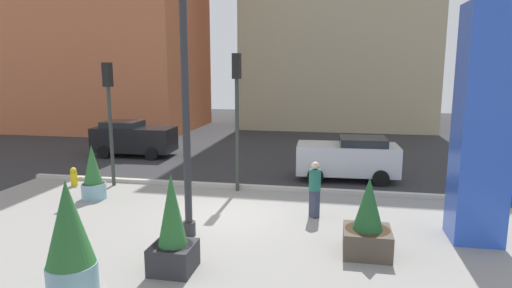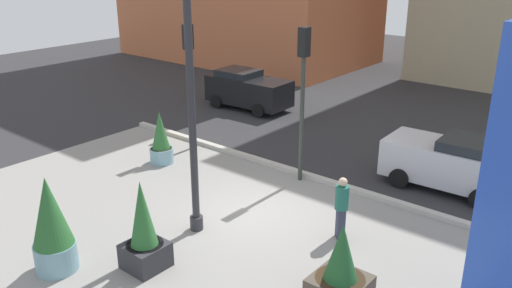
{
  "view_description": "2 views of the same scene",
  "coord_description": "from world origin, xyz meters",
  "px_view_note": "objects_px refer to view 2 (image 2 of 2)",
  "views": [
    {
      "loc": [
        3.31,
        -12.46,
        4.56
      ],
      "look_at": [
        0.87,
        0.27,
        2.27
      ],
      "focal_mm": 30.35,
      "sensor_mm": 36.0,
      "label": 1
    },
    {
      "loc": [
        8.78,
        -10.57,
        7.29
      ],
      "look_at": [
        0.26,
        -0.21,
        2.29
      ],
      "focal_mm": 36.86,
      "sensor_mm": 36.0,
      "label": 2
    }
  ],
  "objects_px": {
    "potted_plant_near_right": "(340,274)",
    "car_far_lane": "(452,162)",
    "potted_plant_by_pillar": "(144,233)",
    "fire_hydrant": "(160,134)",
    "potted_plant_curbside": "(52,226)",
    "potted_plant_near_left": "(161,141)",
    "traffic_light_corner": "(189,67)",
    "traffic_light_far_side": "(303,81)",
    "lamp_post": "(192,119)",
    "pedestrian_by_curb": "(342,205)",
    "car_passing_lane": "(248,89)"
  },
  "relations": [
    {
      "from": "potted_plant_near_right",
      "to": "car_far_lane",
      "type": "distance_m",
      "value": 7.39
    },
    {
      "from": "potted_plant_by_pillar",
      "to": "fire_hydrant",
      "type": "relative_size",
      "value": 3.06
    },
    {
      "from": "potted_plant_curbside",
      "to": "potted_plant_near_left",
      "type": "bearing_deg",
      "value": 117.82
    },
    {
      "from": "potted_plant_near_left",
      "to": "potted_plant_by_pillar",
      "type": "height_order",
      "value": "potted_plant_by_pillar"
    },
    {
      "from": "potted_plant_curbside",
      "to": "traffic_light_corner",
      "type": "relative_size",
      "value": 0.51
    },
    {
      "from": "potted_plant_near_left",
      "to": "fire_hydrant",
      "type": "distance_m",
      "value": 2.22
    },
    {
      "from": "fire_hydrant",
      "to": "car_far_lane",
      "type": "xyz_separation_m",
      "value": [
        10.5,
        3.09,
        0.54
      ]
    },
    {
      "from": "potted_plant_curbside",
      "to": "traffic_light_corner",
      "type": "distance_m",
      "value": 8.8
    },
    {
      "from": "traffic_light_far_side",
      "to": "lamp_post",
      "type": "bearing_deg",
      "value": -93.78
    },
    {
      "from": "fire_hydrant",
      "to": "pedestrian_by_curb",
      "type": "xyz_separation_m",
      "value": [
        9.4,
        -1.87,
        0.62
      ]
    },
    {
      "from": "potted_plant_near_left",
      "to": "pedestrian_by_curb",
      "type": "distance_m",
      "value": 7.74
    },
    {
      "from": "potted_plant_near_right",
      "to": "car_passing_lane",
      "type": "distance_m",
      "value": 15.19
    },
    {
      "from": "lamp_post",
      "to": "car_passing_lane",
      "type": "relative_size",
      "value": 1.57
    },
    {
      "from": "car_far_lane",
      "to": "potted_plant_by_pillar",
      "type": "bearing_deg",
      "value": -113.76
    },
    {
      "from": "pedestrian_by_curb",
      "to": "lamp_post",
      "type": "bearing_deg",
      "value": -147.37
    },
    {
      "from": "potted_plant_curbside",
      "to": "potted_plant_by_pillar",
      "type": "xyz_separation_m",
      "value": [
        1.57,
        1.43,
        -0.24
      ]
    },
    {
      "from": "car_far_lane",
      "to": "pedestrian_by_curb",
      "type": "height_order",
      "value": "car_far_lane"
    },
    {
      "from": "potted_plant_by_pillar",
      "to": "car_passing_lane",
      "type": "distance_m",
      "value": 13.8
    },
    {
      "from": "potted_plant_by_pillar",
      "to": "traffic_light_far_side",
      "type": "bearing_deg",
      "value": 90.59
    },
    {
      "from": "traffic_light_far_side",
      "to": "car_passing_lane",
      "type": "relative_size",
      "value": 1.21
    },
    {
      "from": "traffic_light_far_side",
      "to": "potted_plant_near_left",
      "type": "bearing_deg",
      "value": -157.68
    },
    {
      "from": "potted_plant_curbside",
      "to": "traffic_light_far_side",
      "type": "xyz_separation_m",
      "value": [
        1.51,
        8.04,
        2.21
      ]
    },
    {
      "from": "fire_hydrant",
      "to": "traffic_light_corner",
      "type": "height_order",
      "value": "traffic_light_corner"
    },
    {
      "from": "potted_plant_near_right",
      "to": "potted_plant_curbside",
      "type": "bearing_deg",
      "value": -151.77
    },
    {
      "from": "potted_plant_near_left",
      "to": "traffic_light_far_side",
      "type": "relative_size",
      "value": 0.38
    },
    {
      "from": "car_far_lane",
      "to": "traffic_light_corner",
      "type": "bearing_deg",
      "value": -163.27
    },
    {
      "from": "potted_plant_near_left",
      "to": "traffic_light_far_side",
      "type": "xyz_separation_m",
      "value": [
        4.73,
        1.94,
        2.55
      ]
    },
    {
      "from": "potted_plant_curbside",
      "to": "car_far_lane",
      "type": "bearing_deg",
      "value": 62.08
    },
    {
      "from": "traffic_light_corner",
      "to": "pedestrian_by_curb",
      "type": "xyz_separation_m",
      "value": [
        7.93,
        -2.24,
        -2.22
      ]
    },
    {
      "from": "fire_hydrant",
      "to": "car_passing_lane",
      "type": "xyz_separation_m",
      "value": [
        -0.41,
        5.91,
        0.57
      ]
    },
    {
      "from": "car_far_lane",
      "to": "traffic_light_far_side",
      "type": "bearing_deg",
      "value": -148.34
    },
    {
      "from": "lamp_post",
      "to": "traffic_light_far_side",
      "type": "distance_m",
      "value": 4.55
    },
    {
      "from": "potted_plant_near_left",
      "to": "car_passing_lane",
      "type": "bearing_deg",
      "value": 106.04
    },
    {
      "from": "potted_plant_by_pillar",
      "to": "pedestrian_by_curb",
      "type": "distance_m",
      "value": 5.11
    },
    {
      "from": "pedestrian_by_curb",
      "to": "potted_plant_near_right",
      "type": "bearing_deg",
      "value": -59.49
    },
    {
      "from": "potted_plant_near_right",
      "to": "traffic_light_corner",
      "type": "xyz_separation_m",
      "value": [
        -9.36,
        4.67,
        2.44
      ]
    },
    {
      "from": "potted_plant_curbside",
      "to": "car_passing_lane",
      "type": "distance_m",
      "value": 14.41
    },
    {
      "from": "potted_plant_near_left",
      "to": "car_far_lane",
      "type": "xyz_separation_m",
      "value": [
        8.82,
        4.46,
        0.07
      ]
    },
    {
      "from": "potted_plant_by_pillar",
      "to": "lamp_post",
      "type": "bearing_deg",
      "value": 100.04
    },
    {
      "from": "car_far_lane",
      "to": "pedestrian_by_curb",
      "type": "xyz_separation_m",
      "value": [
        -1.1,
        -4.96,
        0.07
      ]
    },
    {
      "from": "potted_plant_curbside",
      "to": "traffic_light_far_side",
      "type": "bearing_deg",
      "value": 79.39
    },
    {
      "from": "potted_plant_near_right",
      "to": "car_passing_lane",
      "type": "relative_size",
      "value": 0.47
    },
    {
      "from": "traffic_light_far_side",
      "to": "fire_hydrant",
      "type": "bearing_deg",
      "value": -174.96
    },
    {
      "from": "traffic_light_far_side",
      "to": "car_passing_lane",
      "type": "height_order",
      "value": "traffic_light_far_side"
    },
    {
      "from": "lamp_post",
      "to": "potted_plant_near_right",
      "type": "distance_m",
      "value": 5.33
    },
    {
      "from": "potted_plant_near_right",
      "to": "traffic_light_far_side",
      "type": "relative_size",
      "value": 0.39
    },
    {
      "from": "lamp_post",
      "to": "potted_plant_by_pillar",
      "type": "relative_size",
      "value": 2.87
    },
    {
      "from": "car_far_lane",
      "to": "lamp_post",
      "type": "bearing_deg",
      "value": -121.87
    },
    {
      "from": "car_passing_lane",
      "to": "pedestrian_by_curb",
      "type": "xyz_separation_m",
      "value": [
        9.81,
        -7.78,
        0.05
      ]
    },
    {
      "from": "potted_plant_near_left",
      "to": "fire_hydrant",
      "type": "height_order",
      "value": "potted_plant_near_left"
    }
  ]
}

